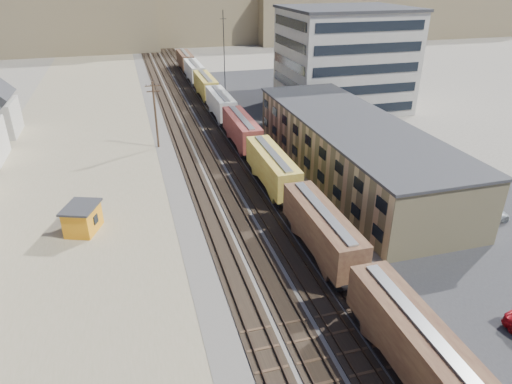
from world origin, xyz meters
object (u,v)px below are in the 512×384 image
object	(u,v)px
freight_train	(230,115)
parked_car_blue	(366,122)
maintenance_shed	(82,218)
utility_pole_north	(155,113)
parked_car_silver	(487,216)

from	to	relation	value
freight_train	parked_car_blue	xyz separation A→B (m)	(23.08, -3.89, -2.06)
maintenance_shed	parked_car_blue	xyz separation A→B (m)	(45.03, 23.53, -0.77)
freight_train	parked_car_blue	bearing A→B (deg)	-9.56
utility_pole_north	parked_car_silver	size ratio (longest dim) A/B	1.86
parked_car_silver	utility_pole_north	bearing A→B (deg)	38.14
utility_pole_north	parked_car_blue	distance (m)	35.68
parked_car_blue	freight_train	bearing A→B (deg)	154.82
freight_train	parked_car_blue	distance (m)	23.50
parked_car_silver	parked_car_blue	xyz separation A→B (m)	(3.53, 33.42, -0.05)
parked_car_silver	freight_train	bearing A→B (deg)	21.78
freight_train	parked_car_blue	size ratio (longest dim) A/B	22.62
maintenance_shed	parked_car_silver	distance (m)	42.67
parked_car_silver	parked_car_blue	bearing A→B (deg)	-11.91
freight_train	parked_car_silver	bearing A→B (deg)	-62.34
utility_pole_north	maintenance_shed	distance (m)	25.30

